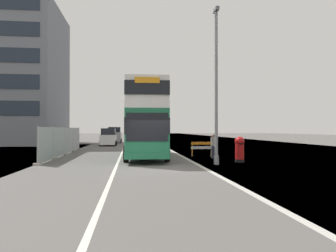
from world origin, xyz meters
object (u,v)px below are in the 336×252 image
at_px(lamppost_foreground, 216,90).
at_px(pedestrian_at_kerb, 213,146).
at_px(roadworks_barrier, 202,147).
at_px(double_decker_bus, 146,120).
at_px(car_receding_mid, 115,135).
at_px(car_oncoming_near, 109,138).
at_px(red_pillar_postbox, 240,148).

height_order(lamppost_foreground, pedestrian_at_kerb, lamppost_foreground).
height_order(lamppost_foreground, roadworks_barrier, lamppost_foreground).
relative_size(double_decker_bus, car_receding_mid, 2.52).
xyz_separation_m(lamppost_foreground, pedestrian_at_kerb, (0.84, 3.80, -3.35)).
xyz_separation_m(double_decker_bus, roadworks_barrier, (4.13, 0.47, -2.01)).
relative_size(car_oncoming_near, car_receding_mid, 1.04).
bearing_deg(red_pillar_postbox, car_receding_mid, 107.73).
relative_size(roadworks_barrier, car_receding_mid, 0.40).
xyz_separation_m(double_decker_bus, red_pillar_postbox, (5.47, -3.82, -1.81)).
xyz_separation_m(car_oncoming_near, pedestrian_at_kerb, (8.37, -17.57, -0.14)).
distance_m(double_decker_bus, pedestrian_at_kerb, 5.03).
xyz_separation_m(roadworks_barrier, car_receding_mid, (-7.62, 23.74, 0.43)).
bearing_deg(double_decker_bus, pedestrian_at_kerb, -13.61).
height_order(double_decker_bus, car_oncoming_near, double_decker_bus).
distance_m(double_decker_bus, lamppost_foreground, 6.34).
xyz_separation_m(red_pillar_postbox, car_oncoming_near, (-9.27, 20.28, 0.13)).
height_order(lamppost_foreground, red_pillar_postbox, lamppost_foreground).
distance_m(lamppost_foreground, car_oncoming_near, 22.88).
height_order(double_decker_bus, lamppost_foreground, lamppost_foreground).
height_order(car_oncoming_near, car_receding_mid, car_receding_mid).
height_order(double_decker_bus, pedestrian_at_kerb, double_decker_bus).
bearing_deg(lamppost_foreground, double_decker_bus, 127.22).
relative_size(lamppost_foreground, car_receding_mid, 2.17).
bearing_deg(red_pillar_postbox, car_oncoming_near, 114.57).
xyz_separation_m(double_decker_bus, car_oncoming_near, (-3.81, 16.46, -1.68)).
bearing_deg(double_decker_bus, red_pillar_postbox, -34.94).
relative_size(double_decker_bus, roadworks_barrier, 6.32).
bearing_deg(pedestrian_at_kerb, car_oncoming_near, 115.47).
bearing_deg(lamppost_foreground, car_oncoming_near, 109.41).
relative_size(double_decker_bus, pedestrian_at_kerb, 6.13).
xyz_separation_m(lamppost_foreground, roadworks_barrier, (0.40, 5.37, -3.54)).
bearing_deg(roadworks_barrier, double_decker_bus, -173.53).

